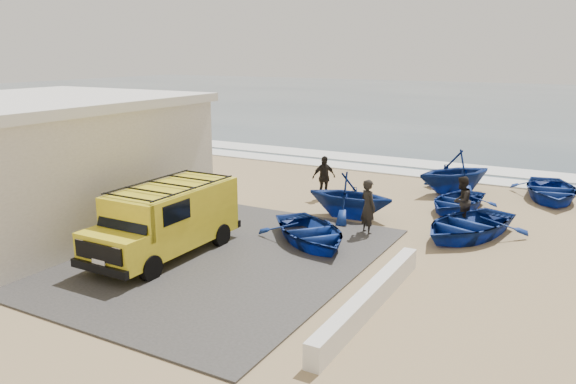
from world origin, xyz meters
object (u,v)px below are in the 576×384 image
at_px(boat_near_left, 310,232).
at_px(boat_mid_right, 456,201).
at_px(parapet, 370,298).
at_px(fisherman_back, 324,177).
at_px(boat_near_right, 467,225).
at_px(fisherman_middle, 461,201).
at_px(fisherman_front, 368,207).
at_px(van, 167,218).
at_px(boat_far_left, 455,172).
at_px(building, 38,160).
at_px(boat_mid_left, 350,195).
at_px(boat_far_right, 550,190).

distance_m(boat_near_left, boat_mid_right, 6.78).
relative_size(parapet, fisherman_back, 3.46).
height_order(boat_near_right, fisherman_middle, fisherman_middle).
relative_size(boat_mid_right, fisherman_front, 1.81).
bearing_deg(parapet, fisherman_front, 112.07).
distance_m(van, boat_far_left, 12.75).
xyz_separation_m(building, parapet, (12.50, -1.00, -1.89)).
bearing_deg(boat_near_right, fisherman_middle, 131.34).
xyz_separation_m(fisherman_front, fisherman_middle, (2.40, 2.48, -0.06)).
height_order(boat_mid_left, fisherman_middle, fisherman_middle).
distance_m(boat_mid_right, boat_far_right, 4.43).
xyz_separation_m(parapet, van, (-6.44, 0.51, 0.85)).
relative_size(building, van, 1.92).
distance_m(building, boat_mid_right, 15.00).
height_order(boat_near_right, fisherman_back, fisherman_back).
bearing_deg(boat_far_right, boat_mid_left, -146.47).
xyz_separation_m(parapet, boat_mid_right, (-0.23, 9.45, 0.06)).
xyz_separation_m(boat_mid_right, boat_far_right, (2.93, 3.33, 0.07)).
relative_size(boat_near_right, fisherman_back, 2.30).
distance_m(parapet, boat_far_right, 13.06).
bearing_deg(boat_mid_left, boat_near_right, -95.93).
height_order(building, van, building).
height_order(van, boat_far_left, van).
distance_m(boat_near_right, boat_far_left, 5.90).
bearing_deg(van, parapet, -4.48).
bearing_deg(boat_far_left, van, -77.94).
bearing_deg(fisherman_back, boat_near_right, -73.21).
distance_m(boat_far_right, fisherman_back, 9.05).
height_order(boat_mid_left, fisherman_front, fisherman_front).
height_order(boat_near_right, fisherman_front, fisherman_front).
distance_m(parapet, boat_far_left, 12.07).
relative_size(boat_near_right, boat_far_right, 1.01).
height_order(van, boat_near_right, van).
bearing_deg(fisherman_middle, boat_near_left, -25.93).
height_order(building, boat_mid_right, building).
relative_size(boat_mid_right, fisherman_middle, 1.93).
height_order(parapet, van, van).
xyz_separation_m(building, boat_mid_right, (12.27, 8.45, -1.82)).
distance_m(van, boat_mid_left, 6.87).
relative_size(van, boat_near_right, 1.22).
bearing_deg(boat_near_left, van, 172.48).
height_order(parapet, boat_far_right, boat_far_right).
bearing_deg(boat_far_right, boat_mid_right, -143.20).
distance_m(boat_mid_left, fisherman_front, 1.95).
distance_m(parapet, fisherman_middle, 7.68).
xyz_separation_m(boat_mid_left, boat_far_left, (2.43, 5.37, 0.10)).
bearing_deg(boat_mid_right, boat_far_left, 116.03).
xyz_separation_m(boat_far_right, fisherman_back, (-8.02, -4.17, 0.46)).
xyz_separation_m(boat_near_right, boat_far_left, (-1.72, 5.62, 0.50)).
relative_size(parapet, fisherman_middle, 3.54).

